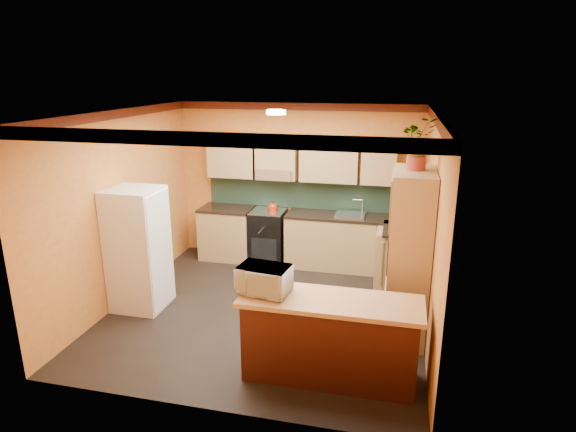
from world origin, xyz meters
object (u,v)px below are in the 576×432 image
object	(u,v)px
stove	(268,236)
microwave	(264,279)
pantry	(409,256)
fridge	(138,249)
breakfast_bar	(329,341)
base_cabinets_back	(304,240)

from	to	relation	value
stove	microwave	distance (m)	3.28
stove	microwave	world-z (taller)	microwave
pantry	fridge	bearing A→B (deg)	-179.44
stove	breakfast_bar	bearing A→B (deg)	-63.83
stove	pantry	bearing A→B (deg)	-40.96
base_cabinets_back	microwave	xyz separation A→B (m)	(0.19, -3.11, 0.64)
base_cabinets_back	microwave	size ratio (longest dim) A/B	6.81
fridge	pantry	xyz separation A→B (m)	(3.60, 0.04, 0.20)
fridge	stove	bearing A→B (deg)	57.86
stove	base_cabinets_back	bearing A→B (deg)	0.00
fridge	pantry	size ratio (longest dim) A/B	0.81
microwave	pantry	bearing A→B (deg)	43.74
pantry	breakfast_bar	bearing A→B (deg)	-125.41
base_cabinets_back	fridge	bearing A→B (deg)	-133.04
base_cabinets_back	stove	distance (m)	0.63
stove	pantry	size ratio (longest dim) A/B	0.43
breakfast_bar	microwave	distance (m)	0.96
stove	fridge	bearing A→B (deg)	-122.14
base_cabinets_back	pantry	xyz separation A→B (m)	(1.69, -2.01, 0.61)
microwave	breakfast_bar	bearing A→B (deg)	7.33
microwave	stove	bearing A→B (deg)	112.05
fridge	breakfast_bar	xyz separation A→B (m)	(2.82, -1.07, -0.41)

